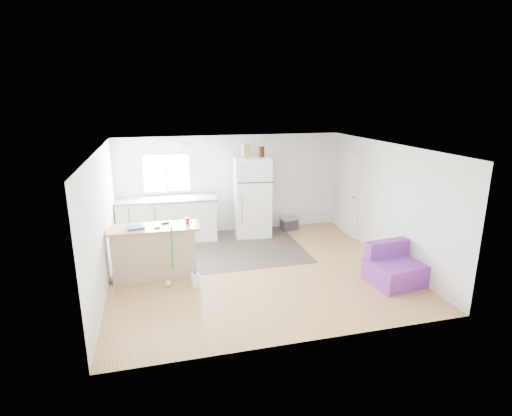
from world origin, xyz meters
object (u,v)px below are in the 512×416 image
Objects in this scene: cooler at (289,223)px; cleaner_jug at (195,280)px; refrigerator at (252,196)px; bottle_right at (263,152)px; kitchen_cabinets at (168,219)px; mop at (169,273)px; purple_seat at (393,269)px; blue_tray at (135,228)px; cardboard_box at (246,151)px; red_cup at (187,221)px; bottle_left at (261,152)px; peninsula at (155,252)px.

cleaner_jug is (-2.67, -2.64, -0.03)m from cooler.
bottle_right is (0.26, -0.05, 1.08)m from refrigerator.
kitchen_cabinets reaches higher than mop.
refrigerator reaches higher than kitchen_cabinets.
kitchen_cabinets is at bearing 132.27° from purple_seat.
blue_tray is 3.34m from cardboard_box.
red_cup is (0.40, 0.43, 0.82)m from mop.
bottle_left is (-1.65, 3.16, 1.78)m from purple_seat.
peninsula is 3.50m from bottle_left.
blue_tray is at bearing 141.34° from mop.
mop is (-3.95, 0.87, -0.03)m from purple_seat.
mop reaches higher than blue_tray.
blue_tray is (-2.65, -1.98, 0.06)m from refrigerator.
blue_tray is (-0.98, 0.55, 0.88)m from cleaner_jug.
cooler is 1.54× the size of blue_tray.
mop is 4.54× the size of bottle_right.
cooler is (3.35, 2.05, -0.34)m from peninsula.
red_cup is 0.40× the size of cardboard_box.
cardboard_box reaches higher than kitchen_cabinets.
kitchen_cabinets is at bearing 176.52° from bottle_left.
bottle_left is (2.22, -0.13, 1.52)m from kitchen_cabinets.
bottle_right is at bearing -2.00° from cardboard_box.
cardboard_box is at bearing 177.24° from cooler.
peninsula is at bearing -158.66° from cooler.
kitchen_cabinets is 2.69m from bottle_left.
purple_seat reaches higher than cleaner_jug.
cardboard_box is at bearing 50.19° from red_cup.
cardboard_box is at bearing 38.77° from cleaner_jug.
peninsula is 0.60m from blue_tray.
cardboard_box reaches higher than refrigerator.
cleaner_jug is 2.53× the size of red_cup.
refrigerator reaches higher than cleaner_jug.
peninsula is 3.56m from bottle_right.
cardboard_box is at bearing 46.04° from mop.
purple_seat is 3.21× the size of cardboard_box.
bottle_left is at bearing -177.20° from cooler.
cleaner_jug is 0.48m from mop.
purple_seat is 4.17m from cardboard_box.
mop is (0.23, -0.42, -0.27)m from peninsula.
cardboard_box is 1.20× the size of bottle_left.
peninsula is 0.97m from cleaner_jug.
bottle_right is (2.28, -0.11, 1.52)m from kitchen_cabinets.
red_cup is 2.83m from bottle_left.
refrigerator is at bearing 168.92° from bottle_right.
bottle_left is at bearing 110.30° from purple_seat.
refrigerator is 1.12m from bottle_right.
kitchen_cabinets is 2.44m from cardboard_box.
mop reaches higher than red_cup.
bottle_right reaches higher than refrigerator.
cardboard_box is at bearing 173.49° from bottle_left.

